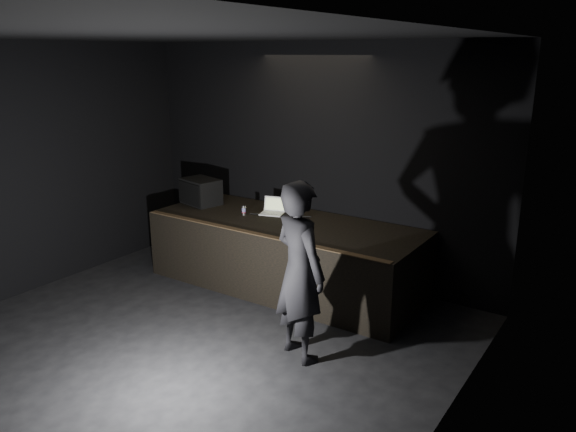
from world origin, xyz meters
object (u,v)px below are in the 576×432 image
(stage_riser, at_px, (286,254))
(laptop, at_px, (273,209))
(person, at_px, (300,271))
(stage_monitor, at_px, (201,191))
(beer_can, at_px, (244,210))

(stage_riser, distance_m, laptop, 0.73)
(laptop, xyz_separation_m, person, (1.64, -1.81, -0.03))
(stage_monitor, xyz_separation_m, beer_can, (0.97, -0.12, -0.13))
(stage_riser, relative_size, stage_monitor, 5.81)
(stage_riser, relative_size, person, 1.95)
(laptop, height_order, person, person)
(stage_monitor, distance_m, beer_can, 0.99)
(person, bearing_deg, stage_monitor, -6.96)
(beer_can, bearing_deg, person, -37.46)
(stage_riser, xyz_separation_m, beer_can, (-0.70, -0.07, 0.57))
(beer_can, height_order, person, person)
(stage_riser, xyz_separation_m, person, (1.24, -1.56, 0.53))
(stage_monitor, bearing_deg, beer_can, 5.73)
(stage_riser, bearing_deg, beer_can, -174.16)
(stage_monitor, height_order, person, person)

